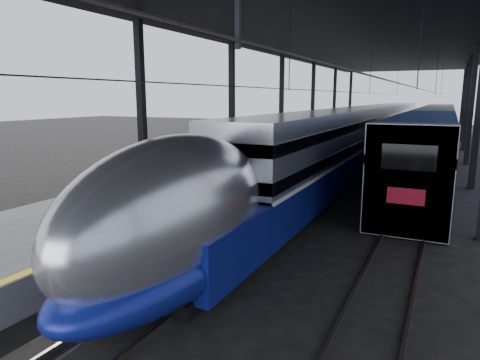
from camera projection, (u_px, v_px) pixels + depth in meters
The scene contains 8 objects.
ground at pixel (187, 243), 15.45m from camera, with size 160.00×160.00×0.00m, color black.
platform at pixel (285, 156), 34.51m from camera, with size 6.00×80.00×1.00m, color #4C4C4F.
yellow_strip at pixel (320, 152), 33.21m from camera, with size 0.30×80.00×0.01m, color gold.
rails at pixel (389, 168), 31.15m from camera, with size 6.52×80.00×0.16m.
canopy at pixel (359, 41), 30.55m from camera, with size 18.00×75.00×9.47m.
tgv_train at pixel (365, 135), 35.39m from camera, with size 3.07×65.20×4.40m.
second_train at pixel (434, 131), 39.34m from camera, with size 3.08×56.05×4.24m.
child at pixel (128, 212), 13.84m from camera, with size 0.37×0.24×1.01m, color #50231A.
Camera 1 is at (8.18, -12.40, 5.16)m, focal length 32.00 mm.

